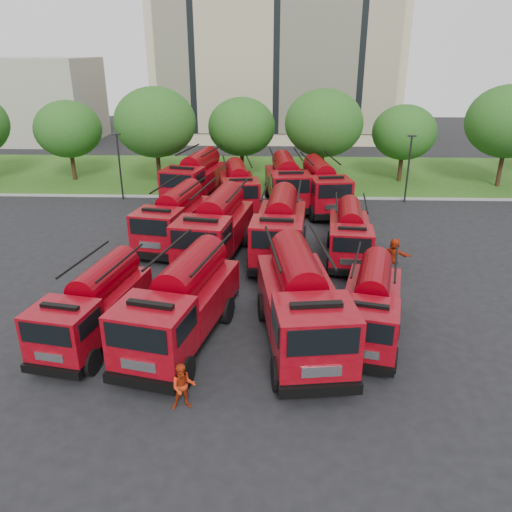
{
  "coord_description": "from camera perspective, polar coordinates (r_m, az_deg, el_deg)",
  "views": [
    {
      "loc": [
        1.81,
        -20.44,
        10.96
      ],
      "look_at": [
        1.04,
        1.58,
        1.8
      ],
      "focal_mm": 35.0,
      "sensor_mm": 36.0,
      "label": 1
    }
  ],
  "objects": [
    {
      "name": "ground",
      "position": [
        23.26,
        -2.71,
        -5.56
      ],
      "size": [
        140.0,
        140.0,
        0.0
      ],
      "primitive_type": "plane",
      "color": "black",
      "rests_on": "ground"
    },
    {
      "name": "lawn",
      "position": [
        47.73,
        -0.22,
        9.38
      ],
      "size": [
        70.0,
        16.0,
        0.12
      ],
      "primitive_type": "cube",
      "color": "#254713",
      "rests_on": "ground"
    },
    {
      "name": "curb",
      "position": [
        39.9,
        -0.68,
        6.73
      ],
      "size": [
        70.0,
        0.3,
        0.14
      ],
      "primitive_type": "cube",
      "color": "gray",
      "rests_on": "ground"
    },
    {
      "name": "apartment_building",
      "position": [
        68.39,
        2.37,
        23.85
      ],
      "size": [
        30.0,
        14.18,
        25.0
      ],
      "color": "#C5B492",
      "rests_on": "ground"
    },
    {
      "name": "side_building",
      "position": [
        72.11,
        -25.19,
        15.81
      ],
      "size": [
        18.0,
        12.0,
        10.0
      ],
      "primitive_type": "cube",
      "color": "#9A9688",
      "rests_on": "ground"
    },
    {
      "name": "tree_1",
      "position": [
        47.38,
        -20.68,
        13.41
      ],
      "size": [
        5.71,
        5.71,
        6.98
      ],
      "color": "#382314",
      "rests_on": "ground"
    },
    {
      "name": "tree_2",
      "position": [
        43.43,
        -11.45,
        14.73
      ],
      "size": [
        6.72,
        6.72,
        8.22
      ],
      "color": "#382314",
      "rests_on": "ground"
    },
    {
      "name": "tree_3",
      "position": [
        44.97,
        -1.65,
        14.55
      ],
      "size": [
        5.88,
        5.88,
        7.19
      ],
      "color": "#382314",
      "rests_on": "ground"
    },
    {
      "name": "tree_4",
      "position": [
        43.52,
        7.77,
        14.8
      ],
      "size": [
        6.55,
        6.55,
        8.01
      ],
      "color": "#382314",
      "rests_on": "ground"
    },
    {
      "name": "tree_5",
      "position": [
        45.82,
        16.58,
        13.38
      ],
      "size": [
        5.46,
        5.46,
        6.68
      ],
      "color": "#382314",
      "rests_on": "ground"
    },
    {
      "name": "tree_6",
      "position": [
        46.89,
        26.95,
        13.53
      ],
      "size": [
        6.89,
        6.89,
        8.42
      ],
      "color": "#382314",
      "rests_on": "ground"
    },
    {
      "name": "lamp_post_0",
      "position": [
        40.26,
        -15.35,
        10.23
      ],
      "size": [
        0.6,
        0.25,
        5.11
      ],
      "color": "black",
      "rests_on": "ground"
    },
    {
      "name": "lamp_post_1",
      "position": [
        39.82,
        17.05,
        9.92
      ],
      "size": [
        0.6,
        0.25,
        5.11
      ],
      "color": "black",
      "rests_on": "ground"
    },
    {
      "name": "fire_truck_0",
      "position": [
        21.07,
        -17.97,
        -5.35
      ],
      "size": [
        3.38,
        6.78,
        2.95
      ],
      "rotation": [
        0.0,
        0.0,
        -0.19
      ],
      "color": "black",
      "rests_on": "ground"
    },
    {
      "name": "fire_truck_1",
      "position": [
        19.89,
        -8.52,
        -5.37
      ],
      "size": [
        4.21,
        7.9,
        3.42
      ],
      "rotation": [
        0.0,
        0.0,
        -0.23
      ],
      "color": "black",
      "rests_on": "ground"
    },
    {
      "name": "fire_truck_2",
      "position": [
        19.61,
        5.18,
        -5.33
      ],
      "size": [
        3.7,
        8.2,
        3.61
      ],
      "rotation": [
        0.0,
        0.0,
        0.13
      ],
      "color": "black",
      "rests_on": "ground"
    },
    {
      "name": "fire_truck_3",
      "position": [
        20.7,
        13.0,
        -5.4
      ],
      "size": [
        3.65,
        6.68,
        2.89
      ],
      "rotation": [
        0.0,
        0.0,
        -0.24
      ],
      "color": "black",
      "rests_on": "ground"
    },
    {
      "name": "fire_truck_4",
      "position": [
        30.24,
        -9.34,
        4.36
      ],
      "size": [
        3.81,
        7.58,
        3.3
      ],
      "rotation": [
        0.0,
        0.0,
        -0.19
      ],
      "color": "black",
      "rests_on": "ground"
    },
    {
      "name": "fire_truck_5",
      "position": [
        27.8,
        -4.62,
        3.27
      ],
      "size": [
        3.96,
        8.21,
        3.58
      ],
      "rotation": [
        0.0,
        0.0,
        -0.16
      ],
      "color": "black",
      "rests_on": "ground"
    },
    {
      "name": "fire_truck_6",
      "position": [
        27.94,
        2.75,
        3.32
      ],
      "size": [
        3.32,
        7.87,
        3.5
      ],
      "rotation": [
        0.0,
        0.0,
        -0.08
      ],
      "color": "black",
      "rests_on": "ground"
    },
    {
      "name": "fire_truck_7",
      "position": [
        28.2,
        10.64,
        2.52
      ],
      "size": [
        2.91,
        6.63,
        2.93
      ],
      "rotation": [
        0.0,
        0.0,
        -0.11
      ],
      "color": "black",
      "rests_on": "ground"
    },
    {
      "name": "fire_truck_8",
      "position": [
        39.14,
        -6.92,
        8.9
      ],
      "size": [
        4.32,
        8.32,
        3.61
      ],
      "rotation": [
        0.0,
        0.0,
        -0.21
      ],
      "color": "black",
      "rests_on": "ground"
    },
    {
      "name": "fire_truck_9",
      "position": [
        36.61,
        -2.04,
        7.81
      ],
      "size": [
        3.48,
        7.43,
        3.26
      ],
      "rotation": [
        0.0,
        0.0,
        0.15
      ],
      "color": "black",
      "rests_on": "ground"
    },
    {
      "name": "fire_truck_10",
      "position": [
        37.77,
        3.5,
        8.47
      ],
      "size": [
        3.4,
        7.99,
        3.54
      ],
      "rotation": [
        0.0,
        0.0,
        0.09
      ],
      "color": "black",
      "rests_on": "ground"
    },
    {
      "name": "fire_truck_11",
      "position": [
        36.9,
        7.54,
        7.92
      ],
      "size": [
        3.66,
        7.9,
        3.47
      ],
      "rotation": [
        0.0,
        0.0,
        0.14
      ],
      "color": "black",
      "rests_on": "ground"
    },
    {
      "name": "firefighter_0",
      "position": [
        19.8,
        5.58,
        -11.15
      ],
      "size": [
        0.69,
        0.54,
        1.74
      ],
      "primitive_type": "imported",
      "rotation": [
        0.0,
        0.0,
        0.13
      ],
      "color": "#A6280C",
      "rests_on": "ground"
    },
    {
      "name": "firefighter_1",
      "position": [
        17.4,
        -8.16,
        -16.75
      ],
      "size": [
        0.89,
        0.61,
        1.67
      ],
      "primitive_type": "imported",
      "rotation": [
        0.0,
        0.0,
        0.22
      ],
      "color": "#A6280C",
      "rests_on": "ground"
    },
    {
      "name": "firefighter_2",
      "position": [
        21.87,
        11.92,
        -8.05
      ],
      "size": [
        0.74,
        1.11,
        1.75
      ],
      "primitive_type": "imported",
      "rotation": [
        0.0,
        0.0,
        1.41
      ],
      "color": "#A6280C",
      "rests_on": "ground"
    },
    {
      "name": "firefighter_3",
      "position": [
        19.47,
        12.71,
        -12.33
      ],
      "size": [
        1.26,
        1.18,
        1.77
      ],
      "primitive_type": "imported",
      "rotation": [
        0.0,
        0.0,
        3.83
      ],
      "color": "black",
      "rests_on": "ground"
    },
    {
      "name": "firefighter_4",
      "position": [
        22.97,
        -3.2,
        -5.97
      ],
      "size": [
        1.1,
        0.89,
        1.96
      ],
      "primitive_type": "imported",
      "rotation": [
        0.0,
        0.0,
        2.83
      ],
      "color": "black",
      "rests_on": "ground"
    },
    {
      "name": "firefighter_5",
      "position": [
        27.62,
        15.28,
        -1.66
      ],
      "size": [
        1.84,
        1.53,
        1.84
      ],
      "primitive_type": "imported",
      "rotation": [
        0.0,
        0.0,
        2.58
      ],
      "color": "#A6280C",
      "rests_on": "ground"
    }
  ]
}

